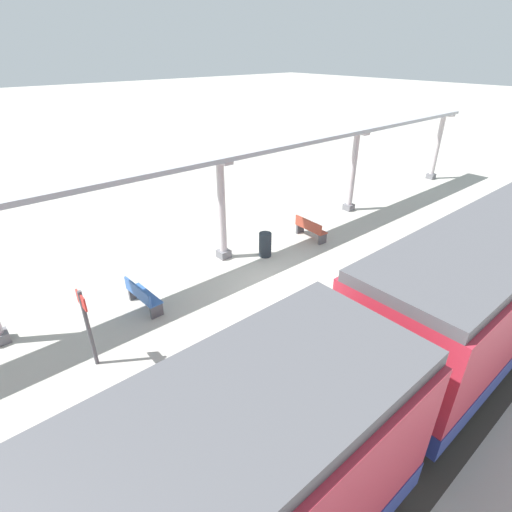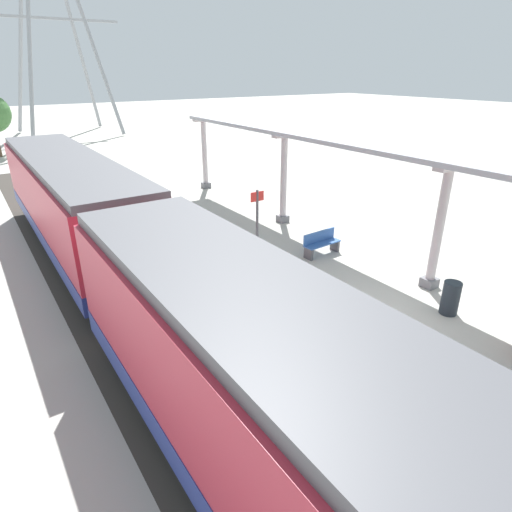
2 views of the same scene
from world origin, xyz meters
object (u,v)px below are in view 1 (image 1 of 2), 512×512
Objects in this scene: bench_mid_platform at (310,229)px; platform_info_sign at (87,322)px; train_near_carriage at (512,264)px; canopy_pillar_nearest at (437,147)px; canopy_pillar_second at (353,172)px; trash_bin at (265,245)px; canopy_pillar_third at (222,210)px; bench_near_end at (142,296)px; passenger_waiting_near_edge at (169,395)px.

platform_info_sign reaches higher than bench_mid_platform.
train_near_carriage is 3.31× the size of canopy_pillar_nearest.
canopy_pillar_second reaches higher than trash_bin.
canopy_pillar_third is (0.00, 7.65, 0.00)m from canopy_pillar_second.
passenger_waiting_near_edge is (-4.48, 1.51, 0.60)m from bench_near_end.
canopy_pillar_nearest reaches higher than bench_mid_platform.
canopy_pillar_third is 2.27× the size of passenger_waiting_near_edge.
canopy_pillar_second is at bearing -79.41° from platform_info_sign.
canopy_pillar_second is at bearing -75.83° from bench_mid_platform.
trash_bin reaches higher than bench_near_end.
passenger_waiting_near_edge is at bearing 104.75° from canopy_pillar_nearest.
train_near_carriage is at bearing 125.15° from canopy_pillar_nearest.
canopy_pillar_second is at bearing -66.92° from passenger_waiting_near_edge.
bench_near_end is 5.14m from trash_bin.
canopy_pillar_third reaches higher than train_near_carriage.
canopy_pillar_second reaches higher than platform_info_sign.
bench_mid_platform is (-0.98, -3.75, -1.48)m from canopy_pillar_third.
bench_near_end is at bearing 91.51° from trash_bin.
train_near_carriage reaches higher than platform_info_sign.
canopy_pillar_third is 2.15m from trash_bin.
bench_near_end is at bearing -54.06° from platform_info_sign.
canopy_pillar_second is 1.73× the size of platform_info_sign.
canopy_pillar_nearest is 1.00× the size of canopy_pillar_second.
train_near_carriage is 8.27× the size of bench_mid_platform.
canopy_pillar_third is at bearing 90.00° from canopy_pillar_nearest.
trash_bin is at bearing 88.88° from bench_mid_platform.
bench_near_end is at bearing 93.14° from canopy_pillar_nearest.
platform_info_sign reaches higher than passenger_waiting_near_edge.
trash_bin reaches higher than bench_mid_platform.
bench_mid_platform is at bearing 104.17° from canopy_pillar_second.
canopy_pillar_second is 3.98× the size of trash_bin.
canopy_pillar_third is at bearing 75.31° from bench_mid_platform.
bench_mid_platform is 9.78m from platform_info_sign.
train_near_carriage is at bearing -120.50° from platform_info_sign.
train_near_carriage is 7.93m from trash_bin.
platform_info_sign is (-1.46, 2.01, 0.89)m from bench_near_end.
bench_near_end is 7.61m from bench_mid_platform.
bench_near_end is at bearing 95.32° from canopy_pillar_second.
bench_mid_platform is at bearing -89.34° from bench_near_end.
train_near_carriage is 7.44m from bench_mid_platform.
canopy_pillar_second is at bearing 90.00° from canopy_pillar_nearest.
trash_bin is 8.12m from passenger_waiting_near_edge.
bench_mid_platform is 10.22m from passenger_waiting_near_edge.
trash_bin is (0.05, 2.46, 0.03)m from bench_mid_platform.
platform_info_sign is at bearing 102.55° from trash_bin.
canopy_pillar_second reaches higher than passenger_waiting_near_edge.
canopy_pillar_nearest is 2.50× the size of bench_near_end.
platform_info_sign is at bearing 9.26° from passenger_waiting_near_edge.
canopy_pillar_nearest is 15.70m from canopy_pillar_third.
canopy_pillar_nearest is 1.73× the size of platform_info_sign.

